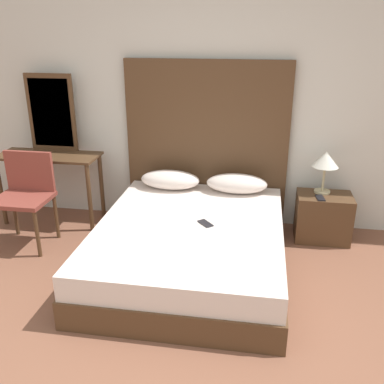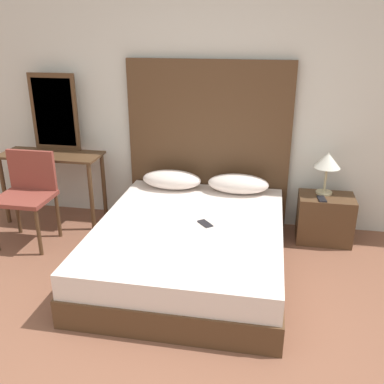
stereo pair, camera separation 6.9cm
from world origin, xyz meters
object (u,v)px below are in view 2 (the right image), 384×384
at_px(table_lamp, 328,162).
at_px(chair, 28,190).
at_px(phone_on_nightstand, 322,199).
at_px(nightstand, 324,218).
at_px(vanity_desk, 52,166).
at_px(phone_on_bed, 205,224).
at_px(bed, 190,246).

bearing_deg(table_lamp, chair, -168.13).
bearing_deg(phone_on_nightstand, nightstand, 56.17).
bearing_deg(vanity_desk, table_lamp, 2.00).
bearing_deg(phone_on_nightstand, chair, -171.24).
bearing_deg(vanity_desk, phone_on_nightstand, -1.34).
distance_m(table_lamp, chair, 2.87).
height_order(nightstand, vanity_desk, vanity_desk).
height_order(phone_on_nightstand, chair, chair).
bearing_deg(chair, nightstand, 10.35).
height_order(phone_on_bed, vanity_desk, vanity_desk).
relative_size(table_lamp, phone_on_nightstand, 2.66).
bearing_deg(bed, vanity_desk, 155.73).
distance_m(bed, table_lamp, 1.55).
xyz_separation_m(nightstand, chair, (-2.82, -0.52, 0.30)).
bearing_deg(phone_on_bed, nightstand, 34.71).
relative_size(bed, chair, 2.21).
bearing_deg(phone_on_bed, chair, 172.69).
xyz_separation_m(phone_on_nightstand, chair, (-2.76, -0.43, 0.06)).
xyz_separation_m(phone_on_bed, nightstand, (1.07, 0.74, -0.20)).
bearing_deg(table_lamp, nightstand, -70.35).
bearing_deg(vanity_desk, bed, -24.27).
bearing_deg(phone_on_nightstand, table_lamp, 77.94).
xyz_separation_m(phone_on_bed, vanity_desk, (-1.75, 0.72, 0.18)).
relative_size(nightstand, vanity_desk, 0.49).
height_order(bed, vanity_desk, vanity_desk).
distance_m(bed, chair, 1.67).
distance_m(table_lamp, phone_on_nightstand, 0.36).
distance_m(vanity_desk, chair, 0.50).
relative_size(bed, vanity_desk, 1.85).
bearing_deg(table_lamp, phone_on_nightstand, -102.06).
height_order(phone_on_nightstand, vanity_desk, vanity_desk).
xyz_separation_m(bed, chair, (-1.63, 0.24, 0.32)).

